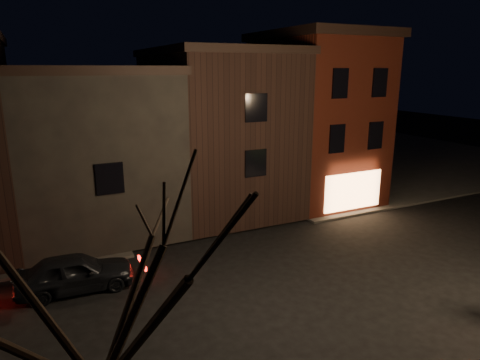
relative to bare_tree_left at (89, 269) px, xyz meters
name	(u,v)px	position (x,y,z in m)	size (l,w,h in m)	color
ground	(285,282)	(8.00, 7.00, -5.43)	(120.00, 120.00, 0.00)	black
sidewalk_far_right	(350,154)	(28.00, 27.00, -5.37)	(30.00, 30.00, 0.12)	#2D2B28
corner_building	(316,116)	(16.00, 16.47, -0.03)	(6.50, 8.50, 10.50)	#4B170D
row_building_a	(217,129)	(9.50, 17.50, -0.60)	(7.30, 10.30, 9.40)	black
row_building_b	(93,147)	(2.25, 17.50, -1.10)	(7.80, 10.30, 8.40)	black
bare_tree_left	(89,269)	(0.00, 0.00, 0.00)	(5.60, 5.60, 7.50)	black
parked_car_a	(75,273)	(0.31, 10.01, -4.69)	(1.76, 4.37, 1.49)	black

